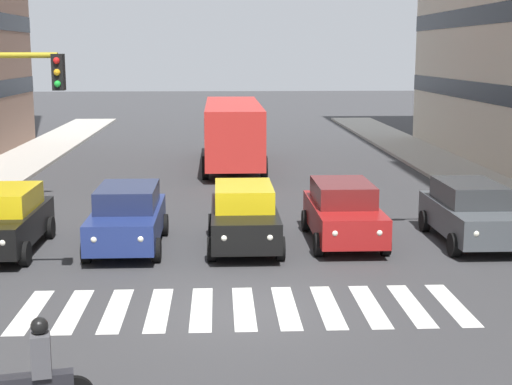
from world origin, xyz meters
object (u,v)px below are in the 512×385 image
at_px(car_0, 470,212).
at_px(car_3, 128,217).
at_px(car_4, 4,220).
at_px(car_1, 343,212).
at_px(bus_behind_traffic, 233,127).
at_px(car_2, 244,215).
at_px(motorcycle_with_rider, 38,377).

relative_size(car_0, car_3, 1.00).
distance_m(car_3, car_4, 3.32).
distance_m(car_0, car_3, 9.66).
relative_size(car_1, car_3, 1.00).
bearing_deg(bus_behind_traffic, car_2, 90.00).
height_order(car_1, motorcycle_with_rider, car_1).
height_order(car_1, car_3, same).
height_order(car_0, motorcycle_with_rider, car_0).
xyz_separation_m(car_0, car_3, (9.66, 0.13, 0.00)).
height_order(car_3, motorcycle_with_rider, car_3).
xyz_separation_m(car_0, car_4, (12.98, 0.34, 0.00)).
bearing_deg(car_4, motorcycle_with_rider, 107.86).
xyz_separation_m(car_1, car_4, (9.38, 0.56, 0.00)).
bearing_deg(car_4, car_3, -176.40).
bearing_deg(car_3, bus_behind_traffic, -102.11).
height_order(car_2, bus_behind_traffic, bus_behind_traffic).
bearing_deg(car_2, car_0, -178.77).
xyz_separation_m(car_0, car_2, (6.44, 0.14, 0.00)).
xyz_separation_m(car_4, motorcycle_with_rider, (-3.15, 9.76, -0.24)).
height_order(bus_behind_traffic, motorcycle_with_rider, bus_behind_traffic).
distance_m(car_1, car_4, 9.40).
height_order(car_0, car_3, same).
bearing_deg(car_1, bus_behind_traffic, -79.02).
relative_size(car_4, motorcycle_with_rider, 2.64).
distance_m(car_0, car_1, 3.61).
relative_size(car_3, bus_behind_traffic, 0.42).
height_order(car_0, car_4, same).
relative_size(car_2, motorcycle_with_rider, 2.64).
relative_size(car_0, car_4, 1.00).
distance_m(bus_behind_traffic, motorcycle_with_rider, 25.23).
bearing_deg(bus_behind_traffic, car_1, 100.98).
height_order(car_1, bus_behind_traffic, bus_behind_traffic).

